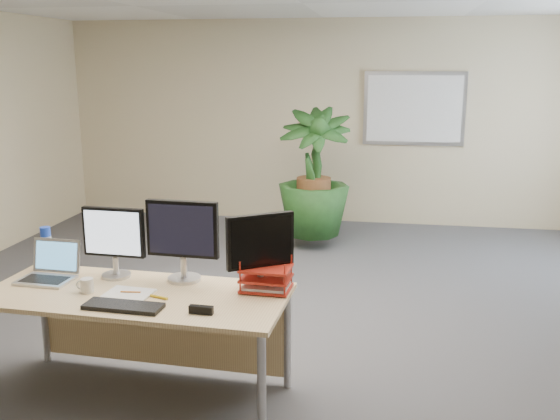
% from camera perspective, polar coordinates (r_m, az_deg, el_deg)
% --- Properties ---
extents(floor, '(8.00, 8.00, 0.00)m').
position_cam_1_polar(floor, '(4.95, -1.51, -12.20)').
color(floor, '#404145').
rests_on(floor, ground).
extents(back_wall, '(7.00, 0.04, 2.70)m').
position_cam_1_polar(back_wall, '(8.46, 3.87, 7.99)').
color(back_wall, beige).
rests_on(back_wall, floor).
extents(whiteboard, '(1.30, 0.04, 0.95)m').
position_cam_1_polar(whiteboard, '(8.36, 12.16, 9.04)').
color(whiteboard, '#A3A3A7').
rests_on(whiteboard, back_wall).
extents(desk, '(1.93, 0.88, 0.73)m').
position_cam_1_polar(desk, '(4.17, -12.35, -8.87)').
color(desk, tan).
rests_on(desk, floor).
extents(floor_plant, '(0.89, 0.89, 1.50)m').
position_cam_1_polar(floor_plant, '(7.26, 3.10, 2.33)').
color(floor_plant, '#183C15').
rests_on(floor_plant, floor).
extents(monitor_left, '(0.43, 0.19, 0.47)m').
position_cam_1_polar(monitor_left, '(4.27, -14.94, -2.45)').
color(monitor_left, '#B3B3B8').
rests_on(monitor_left, desk).
extents(monitor_right, '(0.48, 0.22, 0.54)m').
position_cam_1_polar(monitor_right, '(4.10, -8.90, -2.30)').
color(monitor_right, '#B3B3B8').
rests_on(monitor_right, desk).
extents(monitor_dark, '(0.39, 0.28, 0.49)m').
position_cam_1_polar(monitor_dark, '(3.89, -1.79, -3.38)').
color(monitor_dark, '#B3B3B8').
rests_on(monitor_dark, desk).
extents(laptop, '(0.35, 0.31, 0.25)m').
position_cam_1_polar(laptop, '(4.43, -20.28, -5.15)').
color(laptop, '#BCBCC0').
rests_on(laptop, desk).
extents(keyboard, '(0.47, 0.18, 0.03)m').
position_cam_1_polar(keyboard, '(3.80, -14.13, -8.52)').
color(keyboard, black).
rests_on(keyboard, desk).
extents(coffee_mug, '(0.12, 0.08, 0.09)m').
position_cam_1_polar(coffee_mug, '(4.10, -17.27, -6.60)').
color(coffee_mug, silver).
rests_on(coffee_mug, desk).
extents(spiral_notebook, '(0.30, 0.24, 0.01)m').
position_cam_1_polar(spiral_notebook, '(4.00, -13.65, -7.45)').
color(spiral_notebook, silver).
rests_on(spiral_notebook, desk).
extents(orange_pen, '(0.13, 0.02, 0.01)m').
position_cam_1_polar(orange_pen, '(4.00, -13.50, -7.29)').
color(orange_pen, orange).
rests_on(orange_pen, spiral_notebook).
extents(yellow_highlighter, '(0.13, 0.05, 0.02)m').
position_cam_1_polar(yellow_highlighter, '(3.90, -11.02, -7.82)').
color(yellow_highlighter, gold).
rests_on(yellow_highlighter, desk).
extents(water_bottle, '(0.08, 0.08, 0.30)m').
position_cam_1_polar(water_bottle, '(4.62, -20.55, -3.35)').
color(water_bottle, '#ADBCCB').
rests_on(water_bottle, desk).
extents(letter_tray, '(0.32, 0.25, 0.15)m').
position_cam_1_polar(letter_tray, '(3.95, -1.27, -6.43)').
color(letter_tray, '#B12315').
rests_on(letter_tray, desk).
extents(stapler, '(0.14, 0.04, 0.05)m').
position_cam_1_polar(stapler, '(3.64, -7.22, -9.04)').
color(stapler, black).
rests_on(stapler, desk).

